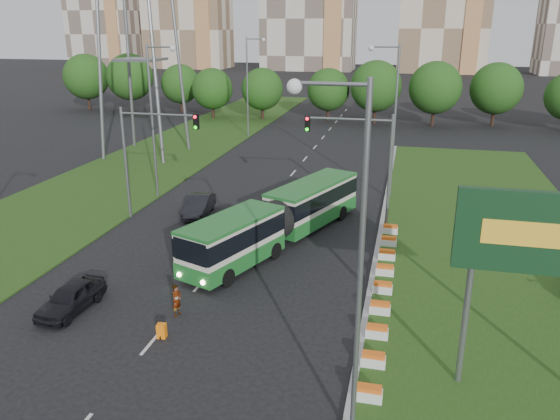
% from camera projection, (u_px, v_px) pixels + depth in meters
% --- Properties ---
extents(ground, '(360.00, 360.00, 0.00)m').
position_uv_depth(ground, '(254.00, 288.00, 29.11)').
color(ground, black).
rests_on(ground, ground).
extents(grass_median, '(14.00, 60.00, 0.15)m').
position_uv_depth(grass_median, '(493.00, 252.00, 33.61)').
color(grass_median, '#234614').
rests_on(grass_median, ground).
extents(median_kerb, '(0.30, 60.00, 0.18)m').
position_uv_depth(median_kerb, '(379.00, 242.00, 35.12)').
color(median_kerb, '#969696').
rests_on(median_kerb, ground).
extents(left_verge, '(12.00, 110.00, 0.10)m').
position_uv_depth(left_verge, '(153.00, 161.00, 56.07)').
color(left_verge, '#234614').
rests_on(left_verge, ground).
extents(lane_markings, '(0.20, 100.00, 0.01)m').
position_uv_depth(lane_markings, '(284.00, 184.00, 48.19)').
color(lane_markings, beige).
rests_on(lane_markings, ground).
extents(flower_planters, '(1.10, 18.10, 0.60)m').
position_uv_depth(flower_planters, '(383.00, 287.00, 28.23)').
color(flower_planters, silver).
rests_on(flower_planters, grass_median).
extents(billboard, '(6.00, 0.37, 8.00)m').
position_uv_depth(billboard, '(543.00, 243.00, 18.91)').
color(billboard, slate).
rests_on(billboard, ground).
extents(traffic_mast_median, '(5.76, 0.32, 8.00)m').
position_uv_depth(traffic_mast_median, '(365.00, 154.00, 35.56)').
color(traffic_mast_median, slate).
rests_on(traffic_mast_median, ground).
extents(traffic_mast_left, '(5.76, 0.32, 8.00)m').
position_uv_depth(traffic_mast_left, '(145.00, 146.00, 37.96)').
color(traffic_mast_left, slate).
rests_on(traffic_mast_left, ground).
extents(street_lamps, '(36.00, 60.00, 12.00)m').
position_uv_depth(street_lamps, '(251.00, 139.00, 37.05)').
color(street_lamps, slate).
rests_on(street_lamps, ground).
extents(tree_line, '(120.00, 8.00, 9.00)m').
position_uv_depth(tree_line, '(431.00, 92.00, 76.15)').
color(tree_line, '#174312').
rests_on(tree_line, ground).
extents(midrise_west, '(22.00, 14.00, 36.00)m').
position_uv_depth(midrise_west, '(104.00, 11.00, 182.35)').
color(midrise_west, beige).
rests_on(midrise_west, ground).
extents(articulated_bus, '(2.56, 16.42, 2.70)m').
position_uv_depth(articulated_bus, '(276.00, 218.00, 34.80)').
color(articulated_bus, beige).
rests_on(articulated_bus, ground).
extents(car_left_near, '(1.91, 4.20, 1.40)m').
position_uv_depth(car_left_near, '(71.00, 298.00, 26.65)').
color(car_left_near, black).
rests_on(car_left_near, ground).
extents(car_left_far, '(2.08, 4.60, 1.47)m').
position_uv_depth(car_left_far, '(199.00, 205.00, 40.20)').
color(car_left_far, black).
rests_on(car_left_far, ground).
extents(pedestrian, '(0.49, 0.65, 1.62)m').
position_uv_depth(pedestrian, '(177.00, 300.00, 26.19)').
color(pedestrian, gray).
rests_on(pedestrian, ground).
extents(shopping_trolley, '(0.40, 0.42, 0.68)m').
position_uv_depth(shopping_trolley, '(162.00, 331.00, 24.43)').
color(shopping_trolley, orange).
rests_on(shopping_trolley, ground).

